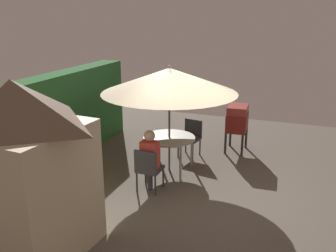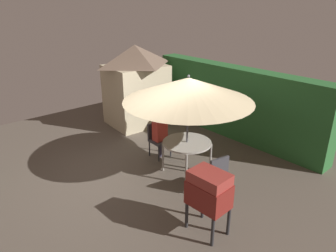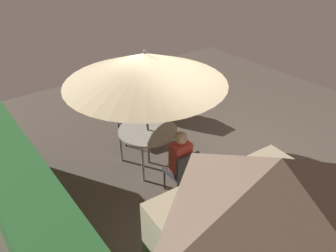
{
  "view_description": "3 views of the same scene",
  "coord_description": "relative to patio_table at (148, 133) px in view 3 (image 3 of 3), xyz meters",
  "views": [
    {
      "loc": [
        -6.49,
        -1.78,
        3.45
      ],
      "look_at": [
        0.27,
        0.76,
        1.19
      ],
      "focal_mm": 39.15,
      "sensor_mm": 36.0,
      "label": 1
    },
    {
      "loc": [
        5.4,
        -3.81,
        3.89
      ],
      "look_at": [
        0.33,
        0.62,
        1.15
      ],
      "focal_mm": 33.35,
      "sensor_mm": 36.0,
      "label": 2
    },
    {
      "loc": [
        -3.78,
        3.84,
        4.11
      ],
      "look_at": [
        0.51,
        0.53,
        0.84
      ],
      "focal_mm": 34.79,
      "sensor_mm": 36.0,
      "label": 3
    }
  ],
  "objects": [
    {
      "name": "person_in_red",
      "position": [
        -1.03,
        0.03,
        0.06
      ],
      "size": [
        0.25,
        0.35,
        1.26
      ],
      "color": "#CC3D33",
      "rests_on": "ground"
    },
    {
      "name": "hedge_backdrop",
      "position": [
        -0.7,
        2.62,
        0.33
      ],
      "size": [
        5.9,
        0.56,
        2.1
      ],
      "color": "#28602D",
      "rests_on": "ground"
    },
    {
      "name": "chair_far_side",
      "position": [
        1.04,
        -0.18,
        -0.2
      ],
      "size": [
        0.54,
        0.53,
        0.9
      ],
      "color": "#38383D",
      "rests_on": "ground"
    },
    {
      "name": "bbq_grill",
      "position": [
        1.75,
        -1.19,
        0.13
      ],
      "size": [
        0.73,
        0.54,
        1.2
      ],
      "color": "maroon",
      "rests_on": "ground"
    },
    {
      "name": "chair_near_shed",
      "position": [
        -1.12,
        0.03,
        -0.2
      ],
      "size": [
        0.48,
        0.47,
        0.9
      ],
      "color": "#38383D",
      "rests_on": "ground"
    },
    {
      "name": "patio_umbrella",
      "position": [
        -0.0,
        -0.0,
        1.34
      ],
      "size": [
        2.92,
        2.92,
        2.38
      ],
      "color": "#4C4C51",
      "rests_on": "ground"
    },
    {
      "name": "ground_plane",
      "position": [
        -0.7,
        -0.88,
        -0.72
      ],
      "size": [
        11.0,
        11.0,
        0.0
      ],
      "primitive_type": "plane",
      "color": "brown"
    },
    {
      "name": "patio_table",
      "position": [
        0.0,
        0.0,
        0.0
      ],
      "size": [
        1.15,
        1.15,
        0.79
      ],
      "color": "#B2ADA3",
      "rests_on": "ground"
    }
  ]
}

